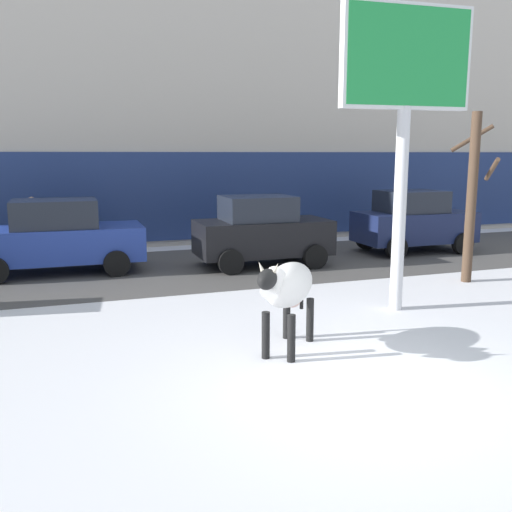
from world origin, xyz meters
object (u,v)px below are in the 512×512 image
cow_holstein (287,286)px  car_blue_sedan (56,237)px  billboard (406,76)px  car_black_hatchback (262,231)px  pedestrian_by_cars (33,226)px  car_navy_hatchback (413,222)px  bare_tree_left_lot (472,194)px

cow_holstein → car_blue_sedan: size_ratio=0.40×
billboard → car_black_hatchback: bearing=101.1°
cow_holstein → car_black_hatchback: (1.90, 6.35, -0.07)m
billboard → pedestrian_by_cars: (-6.72, 8.46, -3.43)m
cow_holstein → car_black_hatchback: bearing=73.4°
cow_holstein → billboard: billboard is taller
car_blue_sedan → pedestrian_by_cars: 2.81m
car_blue_sedan → car_black_hatchback: size_ratio=1.20×
car_navy_hatchback → car_blue_sedan: bearing=178.4°
car_navy_hatchback → bare_tree_left_lot: 4.22m
car_black_hatchback → bare_tree_left_lot: (3.90, -3.38, 1.11)m
car_blue_sedan → car_navy_hatchback: size_ratio=1.20×
car_black_hatchback → pedestrian_by_cars: 6.76m
cow_holstein → car_blue_sedan: car_blue_sedan is taller
car_black_hatchback → pedestrian_by_cars: size_ratio=2.04×
bare_tree_left_lot → car_navy_hatchback: bearing=73.1°
car_black_hatchback → car_navy_hatchback: 5.11m
car_black_hatchback → car_navy_hatchback: size_ratio=1.00×
cow_holstein → pedestrian_by_cars: 10.63m
billboard → pedestrian_by_cars: bearing=128.5°
car_black_hatchback → car_blue_sedan: bearing=171.1°
pedestrian_by_cars → bare_tree_left_lot: size_ratio=0.45×
billboard → car_navy_hatchback: bearing=52.9°
billboard → car_blue_sedan: size_ratio=1.32×
car_navy_hatchback → bare_tree_left_lot: bare_tree_left_lot is taller
billboard → pedestrian_by_cars: 11.34m
car_black_hatchback → car_navy_hatchback: bearing=5.9°
pedestrian_by_cars → car_blue_sedan: bearing=-77.3°
billboard → bare_tree_left_lot: bearing=27.6°
car_navy_hatchback → pedestrian_by_cars: bearing=164.4°
car_black_hatchback → billboard: bearing=-78.9°
car_navy_hatchback → pedestrian_by_cars: 11.25m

